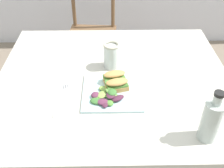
% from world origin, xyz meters
% --- Properties ---
extents(dining_table, '(1.14, 1.01, 0.74)m').
position_xyz_m(dining_table, '(-0.11, 0.05, 0.62)').
color(dining_table, '#BCB7AD').
rests_on(dining_table, ground).
extents(chair_wooden_far, '(0.43, 0.43, 0.87)m').
position_xyz_m(chair_wooden_far, '(-0.27, 1.08, 0.45)').
color(chair_wooden_far, brown).
rests_on(chair_wooden_far, ground).
extents(plate_lunch, '(0.27, 0.27, 0.01)m').
position_xyz_m(plate_lunch, '(-0.12, -0.07, 0.74)').
color(plate_lunch, silver).
rests_on(plate_lunch, dining_table).
extents(sandwich_half_front, '(0.11, 0.08, 0.06)m').
position_xyz_m(sandwich_half_front, '(-0.10, -0.06, 0.78)').
color(sandwich_half_front, tan).
rests_on(sandwich_half_front, plate_lunch).
extents(sandwich_half_back, '(0.11, 0.08, 0.06)m').
position_xyz_m(sandwich_half_back, '(-0.11, -0.00, 0.78)').
color(sandwich_half_back, tan).
rests_on(sandwich_half_back, plate_lunch).
extents(salad_mixed_greens, '(0.16, 0.15, 0.03)m').
position_xyz_m(salad_mixed_greens, '(-0.15, -0.12, 0.76)').
color(salad_mixed_greens, '#518438').
rests_on(salad_mixed_greens, plate_lunch).
extents(napkin_folded, '(0.12, 0.24, 0.00)m').
position_xyz_m(napkin_folded, '(-0.33, -0.11, 0.74)').
color(napkin_folded, white).
rests_on(napkin_folded, dining_table).
extents(fork_on_napkin, '(0.03, 0.19, 0.00)m').
position_xyz_m(fork_on_napkin, '(-0.33, -0.09, 0.75)').
color(fork_on_napkin, silver).
rests_on(fork_on_napkin, napkin_folded).
extents(bottle_cold_brew, '(0.07, 0.07, 0.22)m').
position_xyz_m(bottle_cold_brew, '(0.23, -0.34, 0.82)').
color(bottle_cold_brew, black).
rests_on(bottle_cold_brew, dining_table).
extents(mason_jar_iced_tea, '(0.08, 0.08, 0.13)m').
position_xyz_m(mason_jar_iced_tea, '(-0.12, 0.14, 0.80)').
color(mason_jar_iced_tea, '#995623').
rests_on(mason_jar_iced_tea, dining_table).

